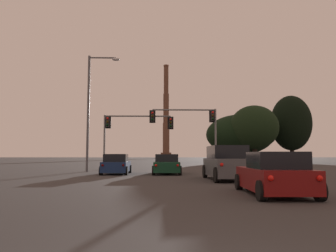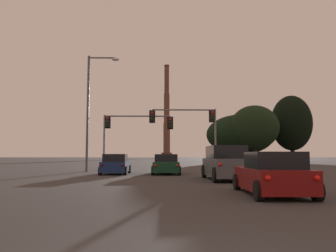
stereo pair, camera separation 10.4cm
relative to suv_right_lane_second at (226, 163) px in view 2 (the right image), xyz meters
The scene contains 11 objects.
suv_right_lane_second is the anchor object (origin of this frame).
hatchback_left_lane_front 9.04m from the suv_right_lane_second, 138.80° to the left, with size 1.92×4.11×1.44m.
hatchback_right_lane_third 6.94m from the suv_right_lane_second, 88.84° to the right, with size 2.06×4.17×1.44m.
sedan_center_lane_front 6.94m from the suv_right_lane_second, 117.08° to the left, with size 2.07×4.74×1.43m.
traffic_light_overhead_right 13.78m from the suv_right_lane_second, 91.92° to the left, with size 6.57×0.50×5.84m.
traffic_light_overhead_left 15.55m from the suv_right_lane_second, 115.86° to the left, with size 6.87×0.50×5.26m.
street_lamp 13.84m from the suv_right_lane_second, 135.60° to the left, with size 2.65×0.36×9.68m.
smokestack 158.54m from the suv_right_lane_second, 89.93° to the left, with size 5.67×5.67×50.90m.
treeline_far_left 45.75m from the suv_right_lane_second, 71.68° to the left, with size 9.18×8.27×10.84m.
treeline_left_mid 49.11m from the suv_right_lane_second, 75.08° to the left, with size 13.59×12.23×9.60m.
treeline_center_left 54.38m from the suv_right_lane_second, 64.06° to the left, with size 8.28×7.45×13.77m.
Camera 2 is at (-0.29, -2.66, 1.30)m, focal length 35.00 mm.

